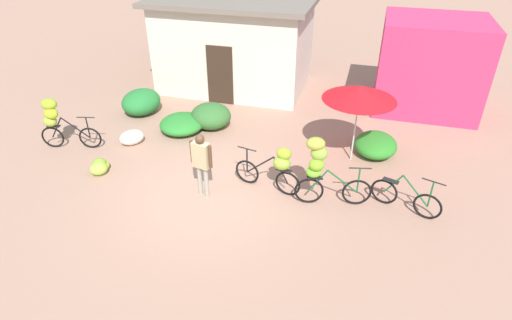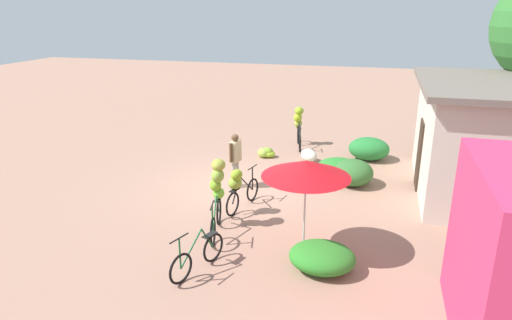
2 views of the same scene
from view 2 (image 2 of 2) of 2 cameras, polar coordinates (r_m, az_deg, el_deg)
name	(u,v)px [view 2 (image 2 of 2)]	position (r m, az deg, el deg)	size (l,w,h in m)	color
ground_plane	(234,187)	(13.59, -2.81, -3.43)	(60.00, 60.00, 0.00)	#A67A65
building_low	(486,139)	(14.21, 26.77, 2.41)	(5.60, 3.84, 3.20)	beige
hedge_bush_front_left	(369,149)	(16.39, 13.94, 1.38)	(1.19, 1.40, 0.79)	#257733
hedge_bush_front_right	(339,167)	(14.74, 10.31, -0.88)	(1.33, 1.37, 0.50)	#2B7F2E
hedge_bush_mid	(353,173)	(13.96, 12.09, -1.54)	(1.24, 1.17, 0.77)	#33672E
hedge_bush_by_door	(322,257)	(9.53, 8.26, -11.94)	(1.14, 1.36, 0.57)	#2D8228
market_umbrella	(306,169)	(9.44, 6.29, -1.08)	(1.87, 1.87, 2.11)	beige
bicycle_leftmost	(299,123)	(17.51, 5.34, 4.67)	(1.67, 0.53, 1.49)	black
bicycle_near_pile	(239,186)	(11.78, -2.19, -3.27)	(1.70, 0.48, 1.22)	black
bicycle_center_loaded	(217,190)	(10.80, -4.88, -3.72)	(1.73, 0.54, 1.71)	black
bicycle_by_shop	(198,256)	(9.42, -7.32, -11.85)	(1.54, 0.57, 0.98)	black
banana_pile_on_ground	(266,153)	(16.23, 1.29, 0.88)	(0.58, 0.72, 0.36)	#97C12A
produce_sack	(309,155)	(15.87, 6.62, 0.59)	(0.70, 0.44, 0.44)	silver
person_vendor	(235,155)	(13.31, -2.61, 0.64)	(0.57, 0.28, 1.62)	gray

